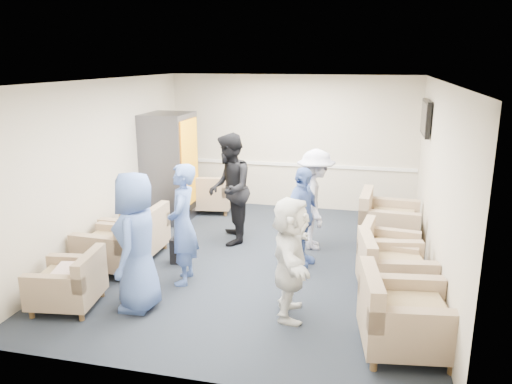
% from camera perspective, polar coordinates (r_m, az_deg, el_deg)
% --- Properties ---
extents(floor, '(6.00, 6.00, 0.00)m').
position_cam_1_polar(floor, '(7.71, 0.20, -7.86)').
color(floor, black).
rests_on(floor, ground).
extents(ceiling, '(6.00, 6.00, 0.00)m').
position_cam_1_polar(ceiling, '(7.12, 0.22, 12.61)').
color(ceiling, white).
rests_on(ceiling, back_wall).
extents(back_wall, '(5.00, 0.02, 2.70)m').
position_cam_1_polar(back_wall, '(10.19, 4.09, 5.65)').
color(back_wall, beige).
rests_on(back_wall, floor).
extents(front_wall, '(5.00, 0.02, 2.70)m').
position_cam_1_polar(front_wall, '(4.55, -8.52, -6.37)').
color(front_wall, beige).
rests_on(front_wall, floor).
extents(left_wall, '(0.02, 6.00, 2.70)m').
position_cam_1_polar(left_wall, '(8.22, -17.03, 2.78)').
color(left_wall, beige).
rests_on(left_wall, floor).
extents(right_wall, '(0.02, 6.00, 2.70)m').
position_cam_1_polar(right_wall, '(7.17, 20.06, 0.79)').
color(right_wall, beige).
rests_on(right_wall, floor).
extents(chair_rail, '(4.98, 0.04, 0.06)m').
position_cam_1_polar(chair_rail, '(10.25, 4.02, 3.15)').
color(chair_rail, white).
rests_on(chair_rail, back_wall).
extents(tv, '(0.10, 1.00, 0.58)m').
position_cam_1_polar(tv, '(8.81, 18.82, 8.01)').
color(tv, black).
rests_on(tv, right_wall).
extents(armchair_left_near, '(0.86, 0.86, 0.61)m').
position_cam_1_polar(armchair_left_near, '(6.66, -20.43, -9.86)').
color(armchair_left_near, '#8D755B').
rests_on(armchair_left_near, floor).
extents(armchair_left_mid, '(0.90, 0.90, 0.69)m').
position_cam_1_polar(armchair_left_mid, '(7.58, -15.63, -6.07)').
color(armchair_left_mid, '#8D755B').
rests_on(armchair_left_mid, floor).
extents(armchair_left_far, '(0.84, 0.84, 0.67)m').
position_cam_1_polar(armchair_left_far, '(8.04, -13.29, -4.75)').
color(armchair_left_far, '#8D755B').
rests_on(armchair_left_far, floor).
extents(armchair_right_near, '(1.05, 1.05, 0.74)m').
position_cam_1_polar(armchair_right_near, '(5.58, 16.21, -13.74)').
color(armchair_right_near, '#8D755B').
rests_on(armchair_right_near, floor).
extents(armchair_right_midnear, '(1.00, 1.00, 0.70)m').
position_cam_1_polar(armchair_right_midnear, '(6.72, 15.02, -8.77)').
color(armchair_right_midnear, '#8D755B').
rests_on(armchair_right_midnear, floor).
extents(armchair_right_midfar, '(0.89, 0.89, 0.63)m').
position_cam_1_polar(armchair_right_midfar, '(7.37, 14.59, -6.83)').
color(armchair_right_midfar, '#8D755B').
rests_on(armchair_right_midfar, floor).
extents(armchair_right_far, '(1.00, 1.00, 0.75)m').
position_cam_1_polar(armchair_right_far, '(8.52, 14.55, -3.42)').
color(armchair_right_far, '#8D755B').
rests_on(armchair_right_far, floor).
extents(armchair_corner, '(0.93, 0.93, 0.65)m').
position_cam_1_polar(armchair_corner, '(10.07, -5.19, -0.46)').
color(armchair_corner, '#8D755B').
rests_on(armchair_corner, floor).
extents(vending_machine, '(0.82, 0.96, 2.03)m').
position_cam_1_polar(vending_machine, '(9.54, -9.83, 2.80)').
color(vending_machine, '#4F5057').
rests_on(vending_machine, floor).
extents(backpack, '(0.29, 0.22, 0.46)m').
position_cam_1_polar(backpack, '(7.64, -8.69, -6.33)').
color(backpack, black).
rests_on(backpack, floor).
extents(pillow, '(0.42, 0.49, 0.12)m').
position_cam_1_polar(pillow, '(6.59, -20.61, -8.61)').
color(pillow, beige).
rests_on(pillow, armchair_left_near).
extents(person_front_left, '(0.65, 0.91, 1.72)m').
position_cam_1_polar(person_front_left, '(6.21, -13.48, -5.56)').
color(person_front_left, '#4562A7').
rests_on(person_front_left, floor).
extents(person_mid_left, '(0.49, 0.66, 1.66)m').
position_cam_1_polar(person_mid_left, '(6.81, -8.39, -3.69)').
color(person_mid_left, '#4562A7').
rests_on(person_mid_left, floor).
extents(person_back_left, '(0.90, 1.04, 1.84)m').
position_cam_1_polar(person_back_left, '(8.22, -3.06, 0.34)').
color(person_back_left, black).
rests_on(person_back_left, floor).
extents(person_back_right, '(0.79, 1.14, 1.62)m').
position_cam_1_polar(person_back_right, '(8.05, 6.79, -0.86)').
color(person_back_right, silver).
rests_on(person_back_right, floor).
extents(person_mid_right, '(0.67, 0.95, 1.49)m').
position_cam_1_polar(person_mid_right, '(7.37, 5.22, -2.85)').
color(person_mid_right, '#4562A7').
rests_on(person_mid_right, floor).
extents(person_front_right, '(0.64, 1.43, 1.48)m').
position_cam_1_polar(person_front_right, '(5.89, 3.96, -7.53)').
color(person_front_right, silver).
rests_on(person_front_right, floor).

